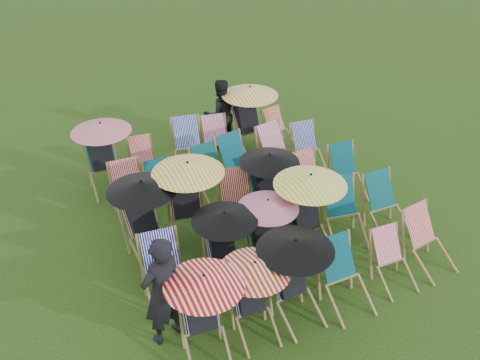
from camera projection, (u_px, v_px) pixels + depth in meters
name	position (u px, v px, depth m)	size (l,w,h in m)	color
ground	(254.00, 223.00, 9.79)	(100.00, 100.00, 0.00)	#16320B
deckchair_0	(204.00, 315.00, 7.04)	(1.07, 1.14, 1.27)	olive
deckchair_1	(254.00, 298.00, 7.36)	(1.00, 1.05, 1.19)	olive
deckchair_2	(295.00, 279.00, 7.59)	(1.11, 1.18, 1.31)	olive
deckchair_3	(346.00, 278.00, 7.89)	(0.66, 0.92, 0.99)	olive
deckchair_4	(394.00, 261.00, 8.30)	(0.59, 0.81, 0.85)	olive
deckchair_5	(430.00, 242.00, 8.61)	(0.75, 0.96, 0.96)	olive
deckchair_6	(166.00, 274.00, 7.93)	(0.75, 0.99, 1.01)	olive
deckchair_7	(224.00, 246.00, 8.27)	(1.02, 1.08, 1.22)	olive
deckchair_8	(267.00, 232.00, 8.60)	(0.99, 1.05, 1.18)	olive
deckchair_9	(309.00, 213.00, 8.79)	(1.20, 1.26, 1.43)	olive
deckchair_10	(345.00, 214.00, 9.18)	(0.83, 1.04, 1.02)	olive
deckchair_11	(388.00, 206.00, 9.41)	(0.67, 0.92, 0.98)	olive
deckchair_12	(145.00, 218.00, 8.75)	(1.14, 1.23, 1.36)	olive
deckchair_13	(188.00, 201.00, 9.06)	(1.23, 1.31, 1.46)	olive
deckchair_14	(239.00, 204.00, 9.46)	(0.81, 1.02, 0.99)	olive
deckchair_15	(269.00, 186.00, 9.60)	(1.09, 1.13, 1.29)	olive
deckchair_16	(312.00, 182.00, 10.08)	(0.69, 0.92, 0.96)	olive
deckchair_17	(348.00, 173.00, 10.37)	(0.72, 0.93, 0.94)	olive
deckchair_18	(131.00, 193.00, 9.77)	(0.67, 0.92, 0.97)	olive
deckchair_19	(163.00, 189.00, 9.97)	(0.61, 0.83, 0.87)	olive
deckchair_20	(214.00, 175.00, 10.27)	(0.75, 0.97, 0.97)	olive
deckchair_21	(240.00, 165.00, 10.53)	(0.84, 1.05, 1.03)	olive
deckchair_22	(280.00, 154.00, 10.91)	(0.83, 1.04, 1.03)	olive
deckchair_23	(309.00, 149.00, 11.16)	(0.68, 0.90, 0.93)	olive
deckchair_24	(103.00, 155.00, 10.42)	(1.16, 1.21, 1.38)	olive
deckchair_25	(144.00, 161.00, 10.87)	(0.61, 0.80, 0.82)	olive
deckchair_26	(189.00, 146.00, 11.19)	(0.82, 1.03, 1.00)	olive
deckchair_27	(218.00, 143.00, 11.37)	(0.76, 0.96, 0.95)	olive
deckchair_28	(250.00, 118.00, 11.68)	(1.23, 1.31, 1.46)	olive
deckchair_29	(280.00, 129.00, 12.04)	(0.66, 0.83, 0.81)	olive
person_left	(163.00, 291.00, 7.13)	(0.64, 0.42, 1.75)	black
person_rear	(220.00, 114.00, 11.82)	(0.77, 0.60, 1.59)	black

